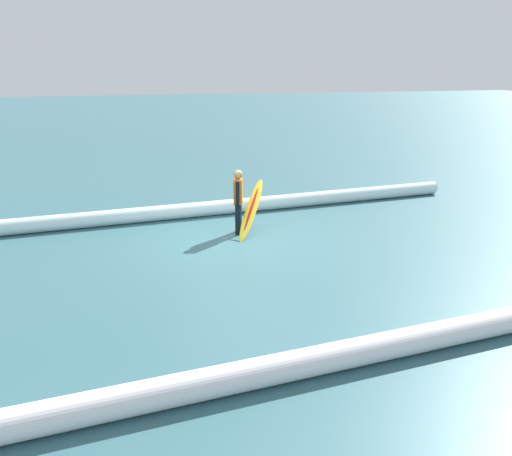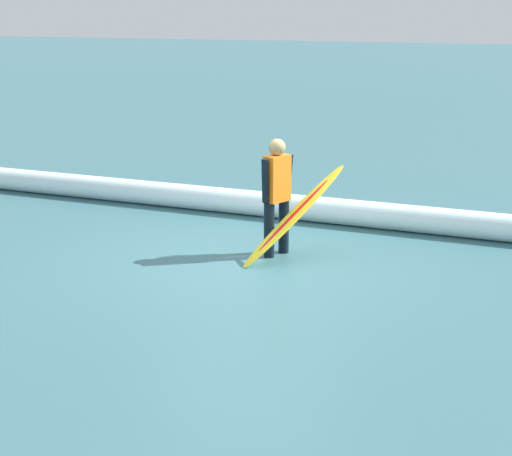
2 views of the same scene
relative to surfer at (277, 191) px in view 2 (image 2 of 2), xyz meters
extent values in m
plane|color=#36636B|center=(0.27, 0.46, -0.87)|extent=(152.76, 152.76, 0.00)
cylinder|color=black|center=(-0.05, -0.13, -0.51)|extent=(0.14, 0.14, 0.74)
cylinder|color=black|center=(0.05, 0.13, -0.51)|extent=(0.14, 0.14, 0.74)
cube|color=orange|center=(0.00, 0.00, 0.17)|extent=(0.31, 0.39, 0.61)
sphere|color=#9D8A57|center=(0.00, 0.00, 0.58)|extent=(0.22, 0.22, 0.22)
cylinder|color=black|center=(-0.08, -0.20, 0.17)|extent=(0.09, 0.21, 0.57)
cylinder|color=black|center=(0.08, 0.20, 0.17)|extent=(0.09, 0.12, 0.57)
ellipsoid|color=yellow|center=(-0.29, 0.11, -0.28)|extent=(1.13, 1.37, 1.22)
ellipsoid|color=red|center=(-0.29, 0.11, -0.27)|extent=(0.81, 1.03, 0.98)
cylinder|color=white|center=(2.86, -1.66, -0.67)|extent=(20.04, 1.36, 0.40)
camera|label=1|loc=(3.38, 11.76, 2.95)|focal=36.76mm
camera|label=2|loc=(-3.85, 8.92, 2.24)|focal=53.52mm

